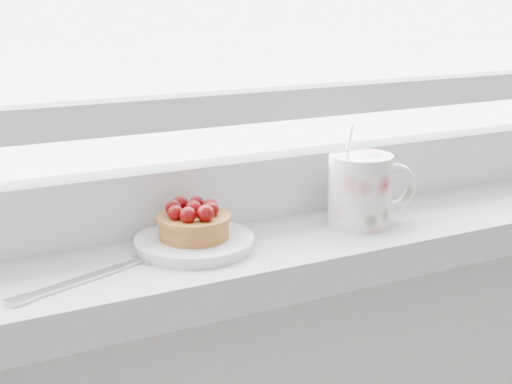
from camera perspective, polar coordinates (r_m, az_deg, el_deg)
saucer at (r=0.74m, az=-4.95°, el=-4.05°), size 0.12×0.12×0.01m
raspberry_tart at (r=0.73m, az=-5.02°, el=-2.35°), size 0.08×0.08×0.04m
floral_mug at (r=0.81m, az=8.50°, el=0.30°), size 0.11×0.09×0.12m
fork at (r=0.69m, az=-11.87°, el=-6.24°), size 0.20×0.08×0.00m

